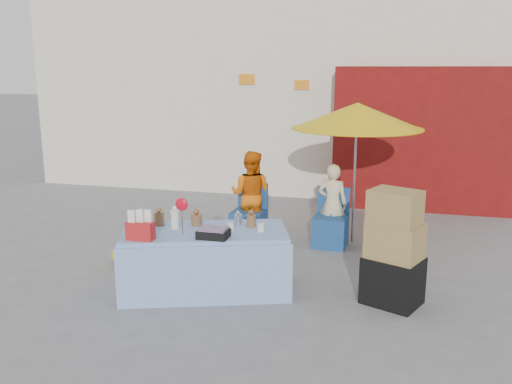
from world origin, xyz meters
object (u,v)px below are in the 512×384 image
(vendor_beige, at_px, (332,204))
(umbrella, at_px, (357,116))
(chair_left, at_px, (249,223))
(market_table, at_px, (205,260))
(vendor_orange, at_px, (251,194))
(box_stack, at_px, (394,252))
(chair_right, at_px, (330,229))

(vendor_beige, height_order, umbrella, umbrella)
(chair_left, xyz_separation_m, umbrella, (1.55, 0.28, 1.64))
(market_table, distance_m, vendor_orange, 2.17)
(market_table, height_order, vendor_orange, vendor_orange)
(vendor_orange, xyz_separation_m, vendor_beige, (1.25, 0.00, -0.07))
(chair_left, distance_m, box_stack, 2.85)
(chair_left, relative_size, chair_right, 1.00)
(market_table, relative_size, umbrella, 1.02)
(vendor_orange, xyz_separation_m, box_stack, (2.15, -1.98, -0.08))
(vendor_orange, bearing_deg, chair_left, 93.96)
(box_stack, bearing_deg, market_table, -175.28)
(umbrella, bearing_deg, vendor_beige, -153.43)
(vendor_orange, bearing_deg, chair_right, 177.41)
(vendor_orange, relative_size, umbrella, 0.65)
(market_table, bearing_deg, box_stack, -14.16)
(chair_left, bearing_deg, vendor_orange, 93.96)
(umbrella, bearing_deg, chair_left, -169.60)
(chair_left, xyz_separation_m, vendor_orange, (-0.00, 0.13, 0.42))
(umbrella, distance_m, box_stack, 2.56)
(market_table, distance_m, umbrella, 3.15)
(chair_right, distance_m, vendor_orange, 1.33)
(market_table, height_order, umbrella, umbrella)
(market_table, xyz_separation_m, vendor_beige, (1.24, 2.15, 0.22))
(chair_left, height_order, vendor_beige, vendor_beige)
(chair_left, height_order, box_stack, box_stack)
(chair_left, relative_size, umbrella, 0.41)
(chair_left, distance_m, chair_right, 1.25)
(chair_right, bearing_deg, umbrella, 47.09)
(chair_right, height_order, vendor_orange, vendor_orange)
(vendor_beige, bearing_deg, umbrella, -149.90)
(chair_right, relative_size, vendor_beige, 0.70)
(chair_left, bearing_deg, box_stack, -37.00)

